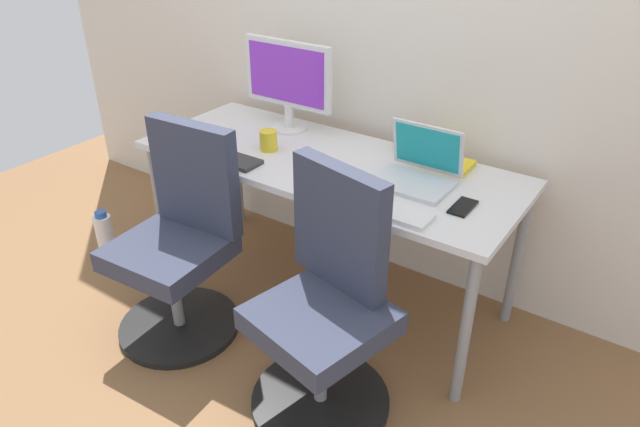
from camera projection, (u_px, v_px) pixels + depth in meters
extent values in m
plane|color=brown|center=(326.00, 290.00, 2.92)|extent=(5.28, 5.28, 0.00)
cube|color=silver|center=(380.00, 6.00, 2.57)|extent=(4.40, 0.04, 2.60)
cube|color=silver|center=(326.00, 163.00, 2.57)|extent=(1.73, 0.68, 0.03)
cylinder|color=gray|center=(160.00, 209.00, 2.94)|extent=(0.04, 0.04, 0.68)
cylinder|color=gray|center=(465.00, 331.00, 2.14)|extent=(0.04, 0.04, 0.68)
cylinder|color=gray|center=(237.00, 168.00, 3.36)|extent=(0.04, 0.04, 0.68)
cylinder|color=gray|center=(517.00, 258.00, 2.56)|extent=(0.04, 0.04, 0.68)
cylinder|color=black|center=(180.00, 325.00, 2.66)|extent=(0.54, 0.54, 0.03)
cylinder|color=gray|center=(175.00, 293.00, 2.57)|extent=(0.05, 0.05, 0.34)
cube|color=#33384C|center=(169.00, 252.00, 2.46)|extent=(0.47, 0.47, 0.09)
cube|color=#33384C|center=(195.00, 177.00, 2.45)|extent=(0.42, 0.10, 0.48)
cylinder|color=black|center=(320.00, 400.00, 2.28)|extent=(0.54, 0.54, 0.03)
cylinder|color=gray|center=(320.00, 365.00, 2.19)|extent=(0.05, 0.05, 0.34)
cube|color=#33384C|center=(320.00, 321.00, 2.08)|extent=(0.53, 0.53, 0.09)
cube|color=#33384C|center=(339.00, 228.00, 2.09)|extent=(0.43, 0.16, 0.48)
cylinder|color=white|center=(106.00, 240.00, 3.06)|extent=(0.09, 0.09, 0.28)
cylinder|color=#2D59B2|center=(101.00, 214.00, 2.99)|extent=(0.06, 0.06, 0.03)
cylinder|color=silver|center=(289.00, 128.00, 2.88)|extent=(0.18, 0.18, 0.01)
cylinder|color=silver|center=(289.00, 116.00, 2.85)|extent=(0.04, 0.04, 0.11)
cube|color=silver|center=(288.00, 74.00, 2.75)|extent=(0.48, 0.03, 0.31)
cube|color=purple|center=(286.00, 75.00, 2.73)|extent=(0.43, 0.00, 0.26)
cube|color=silver|center=(411.00, 184.00, 2.34)|extent=(0.31, 0.22, 0.02)
cube|color=silver|center=(428.00, 148.00, 2.37)|extent=(0.31, 0.05, 0.21)
cube|color=teal|center=(427.00, 148.00, 2.37)|extent=(0.28, 0.04, 0.18)
cube|color=#2D2D2D|center=(225.00, 157.00, 2.56)|extent=(0.34, 0.12, 0.02)
cube|color=silver|center=(387.00, 210.00, 2.15)|extent=(0.34, 0.12, 0.02)
ellipsoid|color=#B7B7B7|center=(159.00, 138.00, 2.74)|extent=(0.06, 0.10, 0.03)
ellipsoid|color=#B7B7B7|center=(198.00, 133.00, 2.79)|extent=(0.06, 0.10, 0.03)
cylinder|color=yellow|center=(268.00, 140.00, 2.63)|extent=(0.08, 0.08, 0.09)
cylinder|color=slate|center=(402.00, 139.00, 2.63)|extent=(0.07, 0.07, 0.10)
cube|color=black|center=(463.00, 207.00, 2.18)|extent=(0.07, 0.14, 0.01)
cube|color=yellow|center=(447.00, 164.00, 2.50)|extent=(0.21, 0.15, 0.03)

